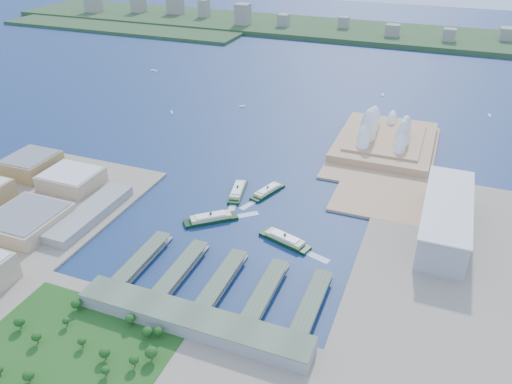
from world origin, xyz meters
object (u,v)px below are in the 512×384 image
at_px(opera_house, 387,125).
at_px(ferry_b, 268,190).
at_px(toaster_building, 446,218).
at_px(ferry_a, 238,189).
at_px(ferry_c, 211,217).
at_px(ferry_d, 285,238).

distance_m(opera_house, ferry_b, 217.85).
height_order(toaster_building, ferry_a, toaster_building).
relative_size(ferry_b, ferry_c, 0.88).
bearing_deg(toaster_building, ferry_a, 179.79).
xyz_separation_m(toaster_building, ferry_a, (-232.84, 0.85, -15.27)).
bearing_deg(opera_house, toaster_building, -65.77).
bearing_deg(opera_house, ferry_b, -120.42).
bearing_deg(opera_house, ferry_d, -102.13).
distance_m(toaster_building, ferry_a, 233.34).
height_order(toaster_building, ferry_b, toaster_building).
relative_size(toaster_building, ferry_a, 2.80).
height_order(toaster_building, ferry_d, toaster_building).
distance_m(opera_house, ferry_a, 246.54).
bearing_deg(ferry_a, ferry_b, 9.05).
xyz_separation_m(opera_house, ferry_c, (-146.19, -265.56, -26.46)).
bearing_deg(ferry_b, ferry_a, -139.81).
bearing_deg(ferry_b, ferry_d, -40.58).
relative_size(ferry_c, ferry_d, 1.04).
bearing_deg(ferry_d, ferry_c, 102.18).
relative_size(toaster_building, ferry_c, 2.64).
relative_size(ferry_a, ferry_b, 1.08).
xyz_separation_m(toaster_building, ferry_b, (-199.45, 13.60, -15.64)).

